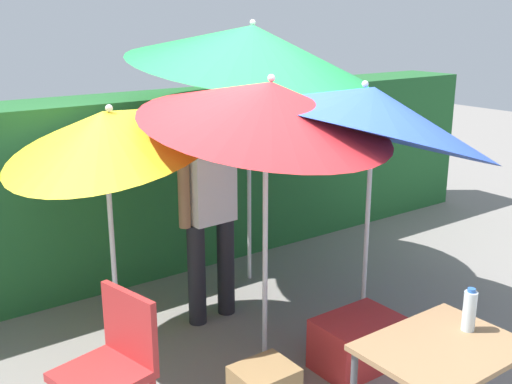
{
  "coord_description": "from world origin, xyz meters",
  "views": [
    {
      "loc": [
        -2.53,
        -3.18,
        2.33
      ],
      "look_at": [
        0.0,
        0.3,
        1.1
      ],
      "focal_mm": 42.84,
      "sensor_mm": 36.0,
      "label": 1
    }
  ],
  "objects_px": {
    "umbrella_yellow": "(251,47)",
    "cooler_box": "(357,342)",
    "person_vendor": "(210,207)",
    "chair_plastic": "(112,362)",
    "umbrella_rainbow": "(107,130)",
    "folding_table": "(442,361)",
    "umbrella_orange": "(268,105)",
    "bottle_water": "(469,310)",
    "umbrella_navy": "(368,110)"
  },
  "relations": [
    {
      "from": "umbrella_yellow",
      "to": "cooler_box",
      "type": "bearing_deg",
      "value": -99.99
    },
    {
      "from": "person_vendor",
      "to": "chair_plastic",
      "type": "xyz_separation_m",
      "value": [
        -1.24,
        -0.96,
        -0.42
      ]
    },
    {
      "from": "umbrella_rainbow",
      "to": "folding_table",
      "type": "distance_m",
      "value": 2.51
    },
    {
      "from": "umbrella_yellow",
      "to": "person_vendor",
      "type": "relative_size",
      "value": 1.32
    },
    {
      "from": "umbrella_orange",
      "to": "bottle_water",
      "type": "height_order",
      "value": "umbrella_orange"
    },
    {
      "from": "umbrella_yellow",
      "to": "umbrella_navy",
      "type": "distance_m",
      "value": 1.25
    },
    {
      "from": "cooler_box",
      "to": "folding_table",
      "type": "bearing_deg",
      "value": -111.44
    },
    {
      "from": "person_vendor",
      "to": "bottle_water",
      "type": "height_order",
      "value": "person_vendor"
    },
    {
      "from": "umbrella_orange",
      "to": "bottle_water",
      "type": "distance_m",
      "value": 1.74
    },
    {
      "from": "umbrella_rainbow",
      "to": "chair_plastic",
      "type": "bearing_deg",
      "value": -115.19
    },
    {
      "from": "umbrella_navy",
      "to": "cooler_box",
      "type": "height_order",
      "value": "umbrella_navy"
    },
    {
      "from": "umbrella_orange",
      "to": "umbrella_yellow",
      "type": "relative_size",
      "value": 0.85
    },
    {
      "from": "umbrella_orange",
      "to": "umbrella_yellow",
      "type": "bearing_deg",
      "value": 59.39
    },
    {
      "from": "umbrella_navy",
      "to": "chair_plastic",
      "type": "height_order",
      "value": "umbrella_navy"
    },
    {
      "from": "folding_table",
      "to": "bottle_water",
      "type": "height_order",
      "value": "bottle_water"
    },
    {
      "from": "umbrella_rainbow",
      "to": "cooler_box",
      "type": "xyz_separation_m",
      "value": [
        1.2,
        -1.21,
        -1.43
      ]
    },
    {
      "from": "chair_plastic",
      "to": "umbrella_navy",
      "type": "bearing_deg",
      "value": 6.91
    },
    {
      "from": "umbrella_rainbow",
      "to": "bottle_water",
      "type": "height_order",
      "value": "umbrella_rainbow"
    },
    {
      "from": "person_vendor",
      "to": "bottle_water",
      "type": "distance_m",
      "value": 2.14
    },
    {
      "from": "person_vendor",
      "to": "folding_table",
      "type": "xyz_separation_m",
      "value": [
        0.05,
        -2.15,
        -0.29
      ]
    },
    {
      "from": "umbrella_rainbow",
      "to": "cooler_box",
      "type": "distance_m",
      "value": 2.23
    },
    {
      "from": "umbrella_orange",
      "to": "cooler_box",
      "type": "distance_m",
      "value": 1.73
    },
    {
      "from": "umbrella_rainbow",
      "to": "umbrella_orange",
      "type": "relative_size",
      "value": 0.93
    },
    {
      "from": "chair_plastic",
      "to": "umbrella_rainbow",
      "type": "bearing_deg",
      "value": 64.81
    },
    {
      "from": "umbrella_yellow",
      "to": "bottle_water",
      "type": "bearing_deg",
      "value": -99.4
    },
    {
      "from": "cooler_box",
      "to": "bottle_water",
      "type": "bearing_deg",
      "value": -98.34
    },
    {
      "from": "umbrella_orange",
      "to": "cooler_box",
      "type": "bearing_deg",
      "value": -52.95
    },
    {
      "from": "umbrella_orange",
      "to": "folding_table",
      "type": "relative_size",
      "value": 2.64
    },
    {
      "from": "umbrella_navy",
      "to": "cooler_box",
      "type": "distance_m",
      "value": 1.66
    },
    {
      "from": "umbrella_navy",
      "to": "person_vendor",
      "type": "xyz_separation_m",
      "value": [
        -0.95,
        0.7,
        -0.74
      ]
    },
    {
      "from": "bottle_water",
      "to": "folding_table",
      "type": "bearing_deg",
      "value": -173.88
    },
    {
      "from": "person_vendor",
      "to": "umbrella_yellow",
      "type": "bearing_deg",
      "value": 32.72
    },
    {
      "from": "umbrella_rainbow",
      "to": "cooler_box",
      "type": "bearing_deg",
      "value": -45.3
    },
    {
      "from": "umbrella_orange",
      "to": "person_vendor",
      "type": "relative_size",
      "value": 1.12
    },
    {
      "from": "chair_plastic",
      "to": "folding_table",
      "type": "xyz_separation_m",
      "value": [
        1.29,
        -1.18,
        0.13
      ]
    },
    {
      "from": "umbrella_navy",
      "to": "person_vendor",
      "type": "distance_m",
      "value": 1.39
    },
    {
      "from": "umbrella_rainbow",
      "to": "folding_table",
      "type": "bearing_deg",
      "value": -69.08
    },
    {
      "from": "cooler_box",
      "to": "folding_table",
      "type": "xyz_separation_m",
      "value": [
        -0.37,
        -0.95,
        0.46
      ]
    },
    {
      "from": "umbrella_navy",
      "to": "cooler_box",
      "type": "relative_size",
      "value": 3.69
    },
    {
      "from": "umbrella_navy",
      "to": "umbrella_orange",
      "type": "bearing_deg",
      "value": 179.13
    },
    {
      "from": "bottle_water",
      "to": "umbrella_rainbow",
      "type": "bearing_deg",
      "value": 116.47
    },
    {
      "from": "umbrella_rainbow",
      "to": "cooler_box",
      "type": "relative_size",
      "value": 3.39
    },
    {
      "from": "umbrella_rainbow",
      "to": "chair_plastic",
      "type": "distance_m",
      "value": 1.54
    },
    {
      "from": "umbrella_yellow",
      "to": "person_vendor",
      "type": "distance_m",
      "value": 1.43
    },
    {
      "from": "cooler_box",
      "to": "bottle_water",
      "type": "xyz_separation_m",
      "value": [
        -0.14,
        -0.93,
        0.66
      ]
    },
    {
      "from": "person_vendor",
      "to": "cooler_box",
      "type": "relative_size",
      "value": 3.25
    },
    {
      "from": "person_vendor",
      "to": "folding_table",
      "type": "bearing_deg",
      "value": -88.7
    },
    {
      "from": "folding_table",
      "to": "umbrella_yellow",
      "type": "bearing_deg",
      "value": 75.69
    },
    {
      "from": "person_vendor",
      "to": "bottle_water",
      "type": "xyz_separation_m",
      "value": [
        0.29,
        -2.12,
        -0.09
      ]
    },
    {
      "from": "chair_plastic",
      "to": "person_vendor",
      "type": "bearing_deg",
      "value": 37.85
    }
  ]
}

